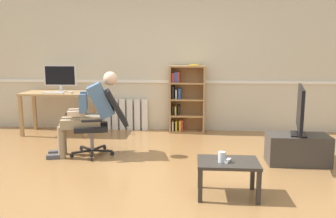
# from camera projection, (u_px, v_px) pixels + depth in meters

# --- Properties ---
(ground_plane) EXTENTS (18.00, 18.00, 0.00)m
(ground_plane) POSITION_uv_depth(u_px,v_px,m) (150.00, 179.00, 4.24)
(ground_plane) COLOR olive
(back_wall) EXTENTS (12.00, 0.13, 2.70)m
(back_wall) POSITION_uv_depth(u_px,v_px,m) (167.00, 58.00, 6.62)
(back_wall) COLOR beige
(back_wall) RESTS_ON ground_plane
(computer_desk) EXTENTS (1.24, 0.61, 0.76)m
(computer_desk) POSITION_uv_depth(u_px,v_px,m) (58.00, 98.00, 6.39)
(computer_desk) COLOR tan
(computer_desk) RESTS_ON ground_plane
(imac_monitor) EXTENTS (0.59, 0.14, 0.48)m
(imac_monitor) POSITION_uv_depth(u_px,v_px,m) (60.00, 76.00, 6.40)
(imac_monitor) COLOR silver
(imac_monitor) RESTS_ON computer_desk
(keyboard) EXTENTS (0.37, 0.12, 0.02)m
(keyboard) POSITION_uv_depth(u_px,v_px,m) (53.00, 93.00, 6.23)
(keyboard) COLOR silver
(keyboard) RESTS_ON computer_desk
(computer_mouse) EXTENTS (0.06, 0.10, 0.03)m
(computer_mouse) POSITION_uv_depth(u_px,v_px,m) (70.00, 92.00, 6.23)
(computer_mouse) COLOR white
(computer_mouse) RESTS_ON computer_desk
(bookshelf) EXTENTS (0.64, 0.29, 1.25)m
(bookshelf) POSITION_uv_depth(u_px,v_px,m) (185.00, 99.00, 6.51)
(bookshelf) COLOR #AD7F4C
(bookshelf) RESTS_ON ground_plane
(radiator) EXTENTS (0.82, 0.08, 0.59)m
(radiator) POSITION_uv_depth(u_px,v_px,m) (126.00, 114.00, 6.74)
(radiator) COLOR white
(radiator) RESTS_ON ground_plane
(office_chair) EXTENTS (0.84, 0.66, 0.95)m
(office_chair) POSITION_uv_depth(u_px,v_px,m) (103.00, 119.00, 5.13)
(office_chair) COLOR black
(office_chair) RESTS_ON ground_plane
(person_seated) EXTENTS (1.02, 0.54, 1.21)m
(person_seated) POSITION_uv_depth(u_px,v_px,m) (89.00, 111.00, 5.08)
(person_seated) COLOR #937F60
(person_seated) RESTS_ON ground_plane
(tv_stand) EXTENTS (0.80, 0.40, 0.40)m
(tv_stand) POSITION_uv_depth(u_px,v_px,m) (298.00, 149.00, 4.75)
(tv_stand) COLOR #3D3833
(tv_stand) RESTS_ON ground_plane
(tv_screen) EXTENTS (0.27, 0.95, 0.64)m
(tv_screen) POSITION_uv_depth(u_px,v_px,m) (300.00, 110.00, 4.66)
(tv_screen) COLOR black
(tv_screen) RESTS_ON tv_stand
(coffee_table) EXTENTS (0.64, 0.44, 0.38)m
(coffee_table) POSITION_uv_depth(u_px,v_px,m) (228.00, 166.00, 3.71)
(coffee_table) COLOR #332D28
(coffee_table) RESTS_ON ground_plane
(drinking_glass) EXTENTS (0.08, 0.08, 0.11)m
(drinking_glass) POSITION_uv_depth(u_px,v_px,m) (222.00, 157.00, 3.65)
(drinking_glass) COLOR silver
(drinking_glass) RESTS_ON coffee_table
(spare_remote) EXTENTS (0.08, 0.15, 0.02)m
(spare_remote) POSITION_uv_depth(u_px,v_px,m) (228.00, 161.00, 3.68)
(spare_remote) COLOR white
(spare_remote) RESTS_ON coffee_table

